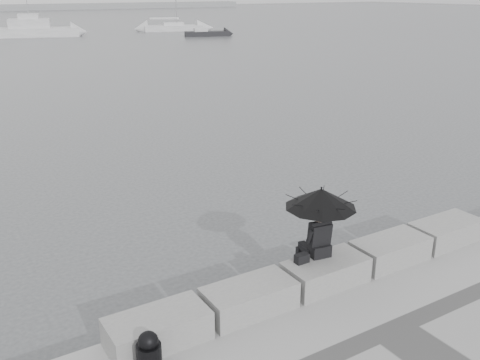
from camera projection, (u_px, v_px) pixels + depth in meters
ground at (309, 296)px, 10.65m from camera, size 360.00×360.00×0.00m
stone_block_far_left at (158, 329)px, 8.37m from camera, size 1.60×0.80×0.50m
stone_block_left at (249, 298)px, 9.20m from camera, size 1.60×0.80×0.50m
stone_block_centre at (325, 272)px, 10.04m from camera, size 1.60×0.80×0.50m
stone_block_right at (390, 251)px, 10.87m from camera, size 1.60×0.80×0.50m
stone_block_far_right at (445, 232)px, 11.71m from camera, size 1.60×0.80×0.50m
seated_person at (321, 205)px, 9.81m from camera, size 1.34×1.34×1.39m
bag at (302, 258)px, 9.86m from camera, size 0.26×0.15×0.17m
mooring_bollard at (149, 357)px, 7.65m from camera, size 0.46×0.46×0.72m
sailboat_right at (173, 27)px, 76.13m from camera, size 8.52×4.79×12.90m
motor_cruiser at (39, 29)px, 66.95m from camera, size 10.17×5.40×4.50m
small_motorboat at (207, 34)px, 68.10m from camera, size 5.88×3.21×1.10m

